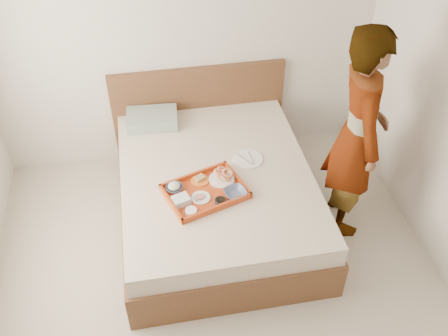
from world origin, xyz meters
TOP-DOWN VIEW (x-y plane):
  - ground at (0.00, 0.00)m, footprint 3.50×4.00m
  - wall_back at (0.00, 2.00)m, footprint 3.50×0.01m
  - bed at (0.11, 1.00)m, footprint 1.65×2.00m
  - headboard at (0.11, 1.97)m, footprint 1.65×0.06m
  - pillow at (-0.35, 1.76)m, footprint 0.48×0.34m
  - tray at (-0.02, 0.76)m, footprint 0.71×0.60m
  - prawn_plate at (0.13, 0.88)m, footprint 0.26×0.26m
  - navy_bowl_big at (0.21, 0.69)m, footprint 0.21×0.21m
  - sauce_dish at (0.08, 0.63)m, footprint 0.11×0.11m
  - meat_plate at (-0.06, 0.70)m, footprint 0.19×0.19m
  - bread_plate at (-0.04, 0.90)m, footprint 0.18×0.18m
  - salad_bowl at (-0.25, 0.83)m, footprint 0.17×0.17m
  - plastic_tub at (-0.21, 0.68)m, footprint 0.15×0.14m
  - cheese_round at (-0.15, 0.56)m, footprint 0.11×0.11m
  - dinner_plate at (0.40, 1.10)m, footprint 0.31×0.31m
  - person at (1.18, 0.80)m, footprint 0.53×0.72m

SIDE VIEW (x-z plane):
  - ground at x=0.00m, z-range -0.01..0.01m
  - bed at x=0.11m, z-range 0.00..0.53m
  - headboard at x=0.11m, z-range 0.00..0.95m
  - dinner_plate at x=0.40m, z-range 0.53..0.54m
  - meat_plate at x=-0.06m, z-range 0.55..0.56m
  - bread_plate at x=-0.04m, z-range 0.55..0.56m
  - prawn_plate at x=0.13m, z-range 0.55..0.56m
  - tray at x=-0.02m, z-range 0.53..0.58m
  - cheese_round at x=-0.15m, z-range 0.55..0.58m
  - sauce_dish at x=0.08m, z-range 0.55..0.58m
  - salad_bowl at x=-0.25m, z-range 0.55..0.59m
  - navy_bowl_big at x=0.21m, z-range 0.55..0.59m
  - plastic_tub at x=-0.21m, z-range 0.55..0.60m
  - pillow at x=-0.35m, z-range 0.53..0.64m
  - person at x=1.18m, z-range 0.00..1.82m
  - wall_back at x=0.00m, z-range 0.00..2.60m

